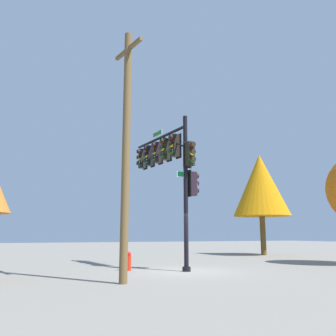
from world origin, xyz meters
The scene contains 5 objects.
ground_plane centered at (0.00, 0.00, 0.00)m, with size 120.00×120.00×0.00m, color gray.
signal_pole_assembly centered at (1.52, 0.19, 5.15)m, with size 5.46×1.64×7.06m.
utility_pole centered at (-2.73, 3.63, 4.58)m, with size 1.78×0.51×8.88m.
fire_hydrant centered at (1.33, 2.23, 0.41)m, with size 0.33×0.24×0.83m.
tree_near centered at (8.71, -10.96, 5.48)m, with size 4.49×4.49×7.99m.
Camera 1 is at (-14.31, 6.99, 1.58)m, focal length 37.83 mm.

